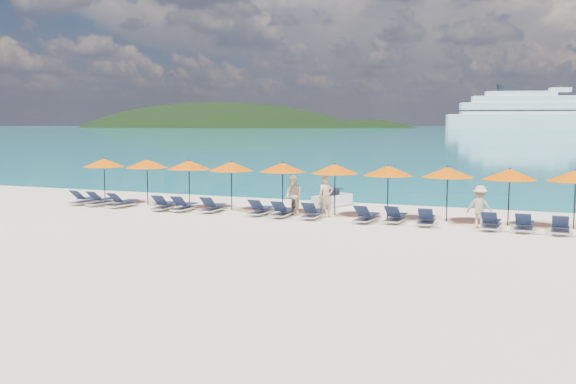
% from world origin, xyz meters
% --- Properties ---
extents(ground, '(1400.00, 1400.00, 0.00)m').
position_xyz_m(ground, '(0.00, 0.00, 0.00)').
color(ground, beige).
extents(sea, '(1600.00, 1300.00, 0.01)m').
position_xyz_m(sea, '(0.00, 660.00, 0.01)').
color(sea, '#1FA9B2').
rests_on(sea, ground).
extents(headland_main, '(374.00, 242.00, 126.50)m').
position_xyz_m(headland_main, '(-300.00, 540.00, -38.00)').
color(headland_main, black).
rests_on(headland_main, ground).
extents(headland_small, '(162.00, 126.00, 85.50)m').
position_xyz_m(headland_small, '(-150.00, 560.00, -35.00)').
color(headland_small, black).
rests_on(headland_small, ground).
extents(cruise_ship, '(147.27, 55.97, 40.60)m').
position_xyz_m(cruise_ship, '(4.74, 507.64, 10.56)').
color(cruise_ship, white).
rests_on(cruise_ship, ground).
extents(jetski, '(1.48, 2.43, 0.81)m').
position_xyz_m(jetski, '(0.14, 8.23, 0.33)').
color(jetski, white).
rests_on(jetski, ground).
extents(beachgoer_a, '(0.76, 0.70, 1.75)m').
position_xyz_m(beachgoer_a, '(1.06, 4.65, 0.88)').
color(beachgoer_a, tan).
rests_on(beachgoer_a, ground).
extents(beachgoer_b, '(0.97, 0.87, 1.74)m').
position_xyz_m(beachgoer_b, '(-0.38, 4.55, 0.87)').
color(beachgoer_b, tan).
rests_on(beachgoer_b, ground).
extents(beachgoer_c, '(1.13, 0.68, 1.63)m').
position_xyz_m(beachgoer_c, '(7.42, 4.20, 0.82)').
color(beachgoer_c, tan).
rests_on(beachgoer_c, ground).
extents(umbrella_0, '(2.10, 2.10, 2.28)m').
position_xyz_m(umbrella_0, '(-10.88, 5.17, 2.02)').
color(umbrella_0, black).
rests_on(umbrella_0, ground).
extents(umbrella_1, '(2.10, 2.10, 2.28)m').
position_xyz_m(umbrella_1, '(-8.47, 5.40, 2.02)').
color(umbrella_1, black).
rests_on(umbrella_1, ground).
extents(umbrella_2, '(2.10, 2.10, 2.28)m').
position_xyz_m(umbrella_2, '(-6.05, 5.32, 2.02)').
color(umbrella_2, black).
rests_on(umbrella_2, ground).
extents(umbrella_3, '(2.10, 2.10, 2.28)m').
position_xyz_m(umbrella_3, '(-3.70, 5.16, 2.02)').
color(umbrella_3, black).
rests_on(umbrella_3, ground).
extents(umbrella_4, '(2.10, 2.10, 2.28)m').
position_xyz_m(umbrella_4, '(-1.26, 5.43, 2.02)').
color(umbrella_4, black).
rests_on(umbrella_4, ground).
extents(umbrella_5, '(2.10, 2.10, 2.28)m').
position_xyz_m(umbrella_5, '(1.21, 5.42, 2.02)').
color(umbrella_5, black).
rests_on(umbrella_5, ground).
extents(umbrella_6, '(2.10, 2.10, 2.28)m').
position_xyz_m(umbrella_6, '(3.59, 5.22, 2.02)').
color(umbrella_6, black).
rests_on(umbrella_6, ground).
extents(umbrella_7, '(2.10, 2.10, 2.28)m').
position_xyz_m(umbrella_7, '(6.00, 5.37, 2.02)').
color(umbrella_7, black).
rests_on(umbrella_7, ground).
extents(umbrella_8, '(2.10, 2.10, 2.28)m').
position_xyz_m(umbrella_8, '(8.39, 5.19, 2.02)').
color(umbrella_8, black).
rests_on(umbrella_8, ground).
extents(umbrella_9, '(2.10, 2.10, 2.28)m').
position_xyz_m(umbrella_9, '(10.74, 5.29, 2.02)').
color(umbrella_9, black).
rests_on(umbrella_9, ground).
extents(lounger_0, '(0.75, 1.74, 0.66)m').
position_xyz_m(lounger_0, '(-11.33, 4.24, 0.24)').
color(lounger_0, silver).
rests_on(lounger_0, ground).
extents(lounger_1, '(0.73, 1.74, 0.66)m').
position_xyz_m(lounger_1, '(-10.27, 4.16, 0.24)').
color(lounger_1, silver).
rests_on(lounger_1, ground).
extents(lounger_2, '(0.78, 1.75, 0.66)m').
position_xyz_m(lounger_2, '(-8.92, 4.00, 0.24)').
color(lounger_2, silver).
rests_on(lounger_2, ground).
extents(lounger_3, '(0.77, 1.75, 0.66)m').
position_xyz_m(lounger_3, '(-6.52, 3.95, 0.24)').
color(lounger_3, silver).
rests_on(lounger_3, ground).
extents(lounger_4, '(0.71, 1.73, 0.66)m').
position_xyz_m(lounger_4, '(-5.50, 3.97, 0.24)').
color(lounger_4, silver).
rests_on(lounger_4, ground).
extents(lounger_5, '(0.71, 1.73, 0.66)m').
position_xyz_m(lounger_5, '(-4.13, 4.18, 0.24)').
color(lounger_5, silver).
rests_on(lounger_5, ground).
extents(lounger_6, '(0.63, 1.71, 0.66)m').
position_xyz_m(lounger_6, '(-1.75, 4.14, 0.24)').
color(lounger_6, silver).
rests_on(lounger_6, ground).
extents(lounger_7, '(0.71, 1.73, 0.66)m').
position_xyz_m(lounger_7, '(-0.63, 3.98, 0.24)').
color(lounger_7, silver).
rests_on(lounger_7, ground).
extents(lounger_8, '(0.67, 1.72, 0.66)m').
position_xyz_m(lounger_8, '(0.71, 4.04, 0.24)').
color(lounger_8, silver).
rests_on(lounger_8, ground).
extents(lounger_9, '(0.77, 1.75, 0.66)m').
position_xyz_m(lounger_9, '(3.06, 3.93, 0.24)').
color(lounger_9, silver).
rests_on(lounger_9, ground).
extents(lounger_10, '(0.69, 1.72, 0.66)m').
position_xyz_m(lounger_10, '(4.17, 4.26, 0.24)').
color(lounger_10, silver).
rests_on(lounger_10, ground).
extents(lounger_11, '(0.78, 1.75, 0.66)m').
position_xyz_m(lounger_11, '(5.43, 4.08, 0.24)').
color(lounger_11, silver).
rests_on(lounger_11, ground).
extents(lounger_12, '(0.69, 1.73, 0.66)m').
position_xyz_m(lounger_12, '(7.86, 3.96, 0.24)').
color(lounger_12, silver).
rests_on(lounger_12, ground).
extents(lounger_13, '(0.69, 1.72, 0.66)m').
position_xyz_m(lounger_13, '(9.03, 4.02, 0.24)').
color(lounger_13, silver).
rests_on(lounger_13, ground).
extents(lounger_14, '(0.66, 1.71, 0.66)m').
position_xyz_m(lounger_14, '(10.26, 3.95, 0.24)').
color(lounger_14, silver).
rests_on(lounger_14, ground).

